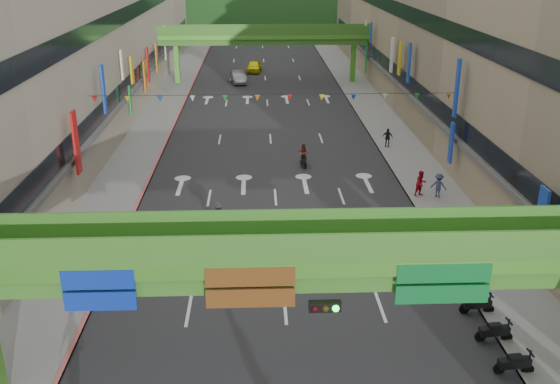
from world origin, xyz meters
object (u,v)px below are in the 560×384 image
object	(u,v)px
overpass_near	(322,279)
car_silver	(238,77)
car_yellow	(254,67)
scooter_rider_mid	(304,155)
pedestrian_red	(421,186)

from	to	relation	value
overpass_near	car_silver	world-z (taller)	overpass_near
car_silver	car_yellow	distance (m)	7.76
overpass_near	scooter_rider_mid	distance (m)	27.37
pedestrian_red	overpass_near	bearing A→B (deg)	-138.65
scooter_rider_mid	pedestrian_red	distance (m)	10.08
car_yellow	overpass_near	bearing A→B (deg)	-82.78
car_silver	overpass_near	bearing A→B (deg)	-94.52
overpass_near	scooter_rider_mid	size ratio (longest dim) A/B	15.12
car_yellow	car_silver	bearing A→B (deg)	-99.59
overpass_near	car_yellow	distance (m)	67.35
overpass_near	car_yellow	bearing A→B (deg)	92.03
car_silver	car_yellow	size ratio (longest dim) A/B	1.04
overpass_near	car_yellow	xyz separation A→B (m)	(-2.38, 67.17, -4.44)
overpass_near	car_silver	size ratio (longest dim) A/B	6.04
car_yellow	scooter_rider_mid	bearing A→B (deg)	-79.34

